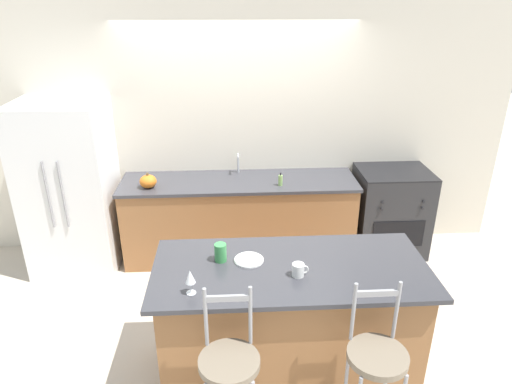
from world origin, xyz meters
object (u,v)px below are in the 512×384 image
Objects in this scene: tumbler_cup at (220,253)px; wine_glass at (190,277)px; coffee_mug at (298,270)px; soap_bottle at (280,180)px; oven_range at (390,211)px; bar_stool_far at (375,370)px; refrigerator at (70,187)px; pumpkin_decoration at (148,181)px; bar_stool_near at (230,376)px; dinner_plate at (249,260)px.

wine_glass is at bearing -116.11° from tumbler_cup.
soap_bottle is at bearing 88.01° from coffee_mug.
bar_stool_far is at bearing -110.66° from oven_range.
refrigerator is 2.18m from soap_bottle.
oven_range is 5.62× the size of pumpkin_decoration.
coffee_mug is at bearing -22.60° from tumbler_cup.
bar_stool_far is 0.79m from coffee_mug.
bar_stool_near is 10.02× the size of coffee_mug.
bar_stool_far is at bearing -43.01° from refrigerator.
bar_stool_near is 0.82m from coffee_mug.
soap_bottle is (-0.35, 2.25, 0.36)m from bar_stool_far.
soap_bottle is (1.36, -0.03, -0.01)m from pumpkin_decoration.
refrigerator is 2.80m from coffee_mug.
coffee_mug reaches higher than dinner_plate.
bar_stool_far reaches higher than wine_glass.
bar_stool_near is 2.44m from pumpkin_decoration.
dinner_plate is at bearing -3.92° from tumbler_cup.
bar_stool_near is (-1.82, -2.43, 0.13)m from oven_range.
oven_range is at bearing 41.73° from tumbler_cup.
soap_bottle is at bearing -2.94° from refrigerator.
refrigerator reaches higher than tumbler_cup.
wine_glass is 1.27× the size of tumbler_cup.
tumbler_cup is at bearing -45.26° from refrigerator.
pumpkin_decoration is (-0.76, 1.51, -0.04)m from tumbler_cup.
tumbler_cup is 0.79× the size of pumpkin_decoration.
wine_glass reaches higher than pumpkin_decoration.
wine_glass is 1.23× the size of soap_bottle.
tumbler_cup is at bearing 63.89° from wine_glass.
oven_range is 5.60× the size of wine_glass.
bar_stool_near is at bearing -131.96° from coffee_mug.
oven_range is 0.83× the size of bar_stool_far.
bar_stool_far reaches higher than soap_bottle.
oven_range is 4.49× the size of dinner_plate.
coffee_mug is 2.17m from pumpkin_decoration.
oven_range is at bearing 1.22° from refrigerator.
bar_stool_near is at bearing -103.64° from soap_bottle.
soap_bottle is (0.60, 1.48, -0.05)m from tumbler_cup.
oven_range is 2.68m from pumpkin_decoration.
pumpkin_decoration is at bearing 106.85° from wine_glass.
bar_stool_far is at bearing -38.87° from tumbler_cup.
dinner_plate is 1.55m from soap_bottle.
bar_stool_near is 6.72× the size of wine_glass.
oven_range is 1.37m from soap_bottle.
bar_stool_near is 0.90m from bar_stool_far.
oven_range is at bearing 8.30° from soap_bottle.
bar_stool_far is (0.90, -0.00, 0.00)m from bar_stool_near.
refrigerator reaches higher than wine_glass.
bar_stool_far is 5.39× the size of dinner_plate.
refrigerator is at bearing 136.99° from bar_stool_far.
coffee_mug is (0.73, 0.16, -0.08)m from wine_glass.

